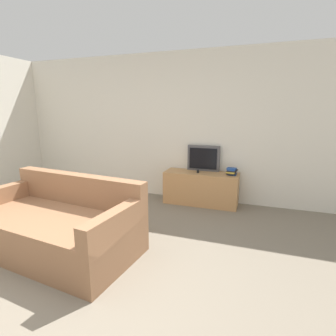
% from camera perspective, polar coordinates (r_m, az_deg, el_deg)
% --- Properties ---
extents(ground_plane, '(14.00, 14.00, 0.00)m').
position_cam_1_polar(ground_plane, '(2.74, -24.03, -24.38)').
color(ground_plane, '#756B5B').
extents(wall_back, '(9.00, 0.06, 2.60)m').
position_cam_1_polar(wall_back, '(4.85, -0.17, 8.88)').
color(wall_back, silver).
rests_on(wall_back, ground_plane).
extents(tv_stand, '(1.26, 0.42, 0.56)m').
position_cam_1_polar(tv_stand, '(4.59, 7.17, -4.38)').
color(tv_stand, tan).
rests_on(tv_stand, ground_plane).
extents(television, '(0.56, 0.09, 0.44)m').
position_cam_1_polar(television, '(4.64, 7.73, 2.14)').
color(television, '#4C4C51').
rests_on(television, tv_stand).
extents(couch, '(2.02, 1.18, 0.82)m').
position_cam_1_polar(couch, '(3.36, -23.06, -11.64)').
color(couch, '#8C6042').
rests_on(couch, ground_plane).
extents(book_stack, '(0.18, 0.24, 0.11)m').
position_cam_1_polar(book_stack, '(4.45, 13.70, -0.74)').
color(book_stack, '#23478E').
rests_on(book_stack, tv_stand).
extents(remote_on_stand, '(0.07, 0.17, 0.02)m').
position_cam_1_polar(remote_on_stand, '(4.54, 6.49, -0.74)').
color(remote_on_stand, black).
rests_on(remote_on_stand, tv_stand).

